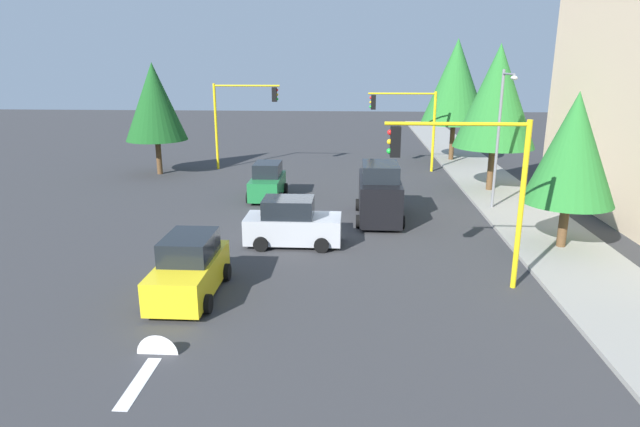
# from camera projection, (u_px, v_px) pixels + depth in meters

# --- Properties ---
(ground_plane) EXTENTS (120.00, 120.00, 0.00)m
(ground_plane) POSITION_uv_depth(u_px,v_px,m) (307.00, 230.00, 24.52)
(ground_plane) COLOR #353538
(sidewalk_kerb) EXTENTS (80.00, 4.00, 0.15)m
(sidewalk_kerb) POSITION_uv_depth(u_px,v_px,m) (512.00, 204.00, 28.70)
(sidewalk_kerb) COLOR gray
(sidewalk_kerb) RESTS_ON ground
(lane_arrow_near) EXTENTS (2.40, 1.10, 1.10)m
(lane_arrow_near) POSITION_uv_depth(u_px,v_px,m) (151.00, 365.00, 13.64)
(lane_arrow_near) COLOR silver
(lane_arrow_near) RESTS_ON ground
(traffic_signal_far_right) EXTENTS (0.36, 4.59, 5.91)m
(traffic_signal_far_right) POSITION_uv_depth(u_px,v_px,m) (241.00, 109.00, 37.17)
(traffic_signal_far_right) COLOR yellow
(traffic_signal_far_right) RESTS_ON ground
(traffic_signal_far_left) EXTENTS (0.36, 4.59, 5.42)m
(traffic_signal_far_left) POSITION_uv_depth(u_px,v_px,m) (407.00, 115.00, 36.59)
(traffic_signal_far_left) COLOR yellow
(traffic_signal_far_left) RESTS_ON ground
(traffic_signal_near_left) EXTENTS (0.36, 4.59, 5.63)m
(traffic_signal_near_left) POSITION_uv_depth(u_px,v_px,m) (467.00, 171.00, 17.34)
(traffic_signal_near_left) COLOR yellow
(traffic_signal_near_left) RESTS_ON ground
(street_lamp_curbside) EXTENTS (2.15, 0.28, 7.00)m
(street_lamp_curbside) POSITION_uv_depth(u_px,v_px,m) (501.00, 126.00, 26.27)
(street_lamp_curbside) COLOR slate
(street_lamp_curbside) RESTS_ON ground
(tree_roadside_near) EXTENTS (3.47, 3.47, 6.30)m
(tree_roadside_near) POSITION_uv_depth(u_px,v_px,m) (573.00, 149.00, 20.87)
(tree_roadside_near) COLOR brown
(tree_roadside_near) RESTS_ON ground
(tree_opposite_side) EXTENTS (4.01, 4.01, 7.31)m
(tree_opposite_side) POSITION_uv_depth(u_px,v_px,m) (154.00, 102.00, 35.38)
(tree_opposite_side) COLOR brown
(tree_opposite_side) RESTS_ON ground
(tree_roadside_mid) EXTENTS (4.55, 4.55, 8.33)m
(tree_roadside_mid) POSITION_uv_depth(u_px,v_px,m) (497.00, 96.00, 30.14)
(tree_roadside_mid) COLOR brown
(tree_roadside_mid) RESTS_ON ground
(tree_roadside_far) EXTENTS (4.89, 4.89, 8.97)m
(tree_roadside_far) POSITION_uv_depth(u_px,v_px,m) (456.00, 82.00, 39.65)
(tree_roadside_far) COLOR brown
(tree_roadside_far) RESTS_ON ground
(delivery_van_black) EXTENTS (4.80, 2.22, 2.77)m
(delivery_van_black) POSITION_uv_depth(u_px,v_px,m) (379.00, 193.00, 25.86)
(delivery_van_black) COLOR black
(delivery_van_black) RESTS_ON ground
(car_yellow) EXTENTS (4.14, 2.04, 1.98)m
(car_yellow) POSITION_uv_depth(u_px,v_px,m) (189.00, 269.00, 17.54)
(car_yellow) COLOR yellow
(car_yellow) RESTS_ON ground
(car_green) EXTENTS (3.75, 1.92, 1.98)m
(car_green) POSITION_uv_depth(u_px,v_px,m) (268.00, 182.00, 30.02)
(car_green) COLOR #1E7238
(car_green) RESTS_ON ground
(car_silver) EXTENTS (2.11, 3.94, 1.98)m
(car_silver) POSITION_uv_depth(u_px,v_px,m) (292.00, 224.00, 22.38)
(car_silver) COLOR #B2B5BA
(car_silver) RESTS_ON ground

